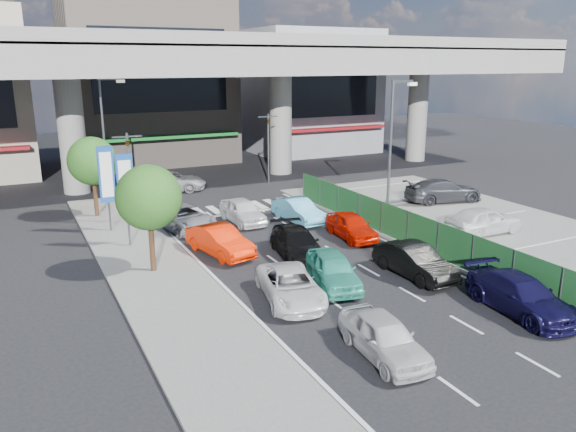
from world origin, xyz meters
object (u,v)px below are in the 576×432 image
traffic_light_right (268,131)px  parked_sedan_dgrey (443,191)px  sedan_white_front_mid (243,211)px  signboard_near (126,187)px  hatch_black_mid_right (415,261)px  van_white_back_left (384,337)px  sedan_black_mid (297,243)px  taxi_orange_left (220,241)px  street_lamp_left (106,130)px  parked_sedan_white (484,220)px  taxi_orange_right (352,226)px  wagon_silver_front_left (183,218)px  signboard_far (107,177)px  tree_near (149,198)px  traffic_cone (413,232)px  sedan_white_mid_left (291,286)px  minivan_navy_back (521,295)px  taxi_teal_mid (333,269)px  kei_truck_front_right (298,210)px  tree_far (92,161)px  street_lamp_right (393,139)px  crossing_wagon_silver (171,181)px

traffic_light_right → parked_sedan_dgrey: 13.61m
sedan_white_front_mid → signboard_near: bearing=-168.0°
hatch_black_mid_right → van_white_back_left: bearing=-137.9°
sedan_black_mid → taxi_orange_left: bearing=159.5°
street_lamp_left → parked_sedan_white: (16.40, -16.34, -3.96)m
taxi_orange_right → parked_sedan_dgrey: size_ratio=0.76×
parked_sedan_dgrey → traffic_light_right: bearing=46.3°
wagon_silver_front_left → sedan_white_front_mid: size_ratio=1.19×
signboard_far → signboard_near: bearing=-82.4°
tree_near → traffic_cone: (13.26, -1.27, -2.98)m
van_white_back_left → sedan_white_mid_left: bearing=102.4°
minivan_navy_back → taxi_teal_mid: bearing=136.5°
sedan_black_mid → taxi_orange_right: size_ratio=1.18×
sedan_white_mid_left → kei_truck_front_right: bearing=72.9°
sedan_black_mid → parked_sedan_white: (10.48, -1.37, 0.15)m
signboard_near → tree_far: 6.54m
signboard_near → tree_near: tree_near is taller
street_lamp_right → signboard_near: (-14.37, 1.99, -1.71)m
tree_near → minivan_navy_back: (11.10, -10.09, -2.71)m
street_lamp_right → minivan_navy_back: bearing=-104.3°
kei_truck_front_right → street_lamp_right: bearing=-29.6°
signboard_near → tree_near: 4.01m
street_lamp_left → crossing_wagon_silver: 6.23m
tree_near → sedan_white_mid_left: bearing=-53.0°
sedan_white_mid_left → wagon_silver_front_left: bearing=107.0°
tree_near → street_lamp_right: bearing=8.0°
kei_truck_front_right → parked_sedan_dgrey: (10.62, -0.24, 0.13)m
wagon_silver_front_left → sedan_white_front_mid: sedan_white_front_mid is taller
hatch_black_mid_right → parked_sedan_dgrey: bearing=42.1°
street_lamp_right → signboard_near: bearing=172.1°
minivan_navy_back → sedan_white_mid_left: minivan_navy_back is taller
signboard_far → taxi_teal_mid: signboard_far is taller
street_lamp_right → parked_sedan_dgrey: bearing=19.8°
tree_near → tree_far: bearing=94.4°
van_white_back_left → crossing_wagon_silver: (0.39, 26.04, 0.02)m
traffic_light_right → taxi_orange_right: traffic_light_right is taller
street_lamp_left → signboard_far: street_lamp_left is taller
taxi_orange_left → van_white_back_left: bearing=-96.4°
traffic_light_right → traffic_cone: (0.76, -16.27, -3.53)m
hatch_black_mid_right → traffic_cone: size_ratio=6.11×
taxi_orange_left → sedan_black_mid: 3.70m
parked_sedan_dgrey → street_lamp_left: bearing=74.5°
traffic_light_right → crossing_wagon_silver: traffic_light_right is taller
sedan_white_mid_left → wagon_silver_front_left: 11.25m
street_lamp_right → wagon_silver_front_left: street_lamp_right is taller
street_lamp_right → tree_near: 14.38m
traffic_light_right → wagon_silver_front_left: (-9.44, -9.14, -3.27)m
taxi_orange_right → kei_truck_front_right: kei_truck_front_right is taller
minivan_navy_back → crossing_wagon_silver: bearing=107.8°
crossing_wagon_silver → van_white_back_left: bearing=-158.3°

